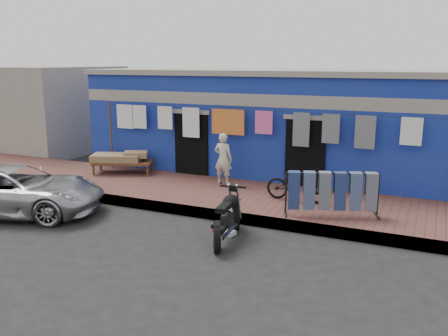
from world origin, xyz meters
TOP-DOWN VIEW (x-y plane):
  - ground at (0.00, 0.00)m, footprint 80.00×80.00m
  - sidewalk at (0.00, 3.00)m, footprint 28.00×3.00m
  - curb at (0.00, 1.55)m, footprint 28.00×0.10m
  - building at (-0.00, 6.99)m, footprint 12.20×5.20m
  - neighbor_left at (-11.00, 7.00)m, footprint 6.00×5.00m
  - clothesline at (-0.45, 4.25)m, footprint 10.06×0.06m
  - car at (-4.62, -0.02)m, footprint 4.69×3.30m
  - seated_person at (-0.83, 3.77)m, footprint 0.53×0.36m
  - bicycle at (1.51, 3.02)m, footprint 1.57×0.58m
  - motorcycle at (0.75, 0.49)m, footprint 0.95×1.75m
  - charpoy at (-4.20, 3.74)m, footprint 2.46×2.14m
  - jeans_rack at (2.51, 2.25)m, footprint 2.40×1.79m
  - litter_a at (0.51, 0.96)m, footprint 0.21×0.17m
  - litter_b at (0.20, 1.15)m, footprint 0.19×0.19m
  - litter_c at (0.70, 0.78)m, footprint 0.22×0.26m

SIDE VIEW (x-z plane):
  - ground at x=0.00m, z-range 0.00..0.00m
  - litter_b at x=0.20m, z-range 0.00..0.08m
  - litter_a at x=0.51m, z-range 0.00..0.09m
  - litter_c at x=0.70m, z-range 0.00..0.09m
  - sidewalk at x=0.00m, z-range 0.00..0.25m
  - curb at x=0.00m, z-range 0.00..0.25m
  - motorcycle at x=0.75m, z-range 0.00..1.05m
  - charpoy at x=-4.20m, z-range 0.25..0.88m
  - car at x=-4.62m, z-range 0.00..1.21m
  - bicycle at x=1.51m, z-range 0.25..1.26m
  - jeans_rack at x=2.51m, z-range 0.25..1.27m
  - seated_person at x=-0.83m, z-range 0.25..1.69m
  - building at x=0.00m, z-range 0.01..3.37m
  - neighbor_left at x=-11.00m, z-range 0.00..3.40m
  - clothesline at x=-0.45m, z-range 0.78..2.88m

